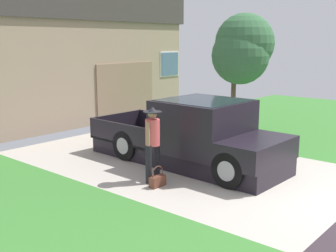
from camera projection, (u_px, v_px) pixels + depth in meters
pickup_truck at (198, 137)px, 10.59m from camera, size 2.16×5.38×1.70m
person_with_hat at (153, 138)px, 9.34m from camera, size 0.50×0.41×1.71m
handbag at (158, 180)px, 9.15m from camera, size 0.40×0.17×0.47m
house_with_garage at (57, 55)px, 17.10m from camera, size 9.97×5.29×5.01m
neighbor_tree at (243, 49)px, 14.08m from camera, size 2.19×2.00×4.05m
wheeled_trash_bin at (176, 111)px, 15.55m from camera, size 0.60×0.72×1.05m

